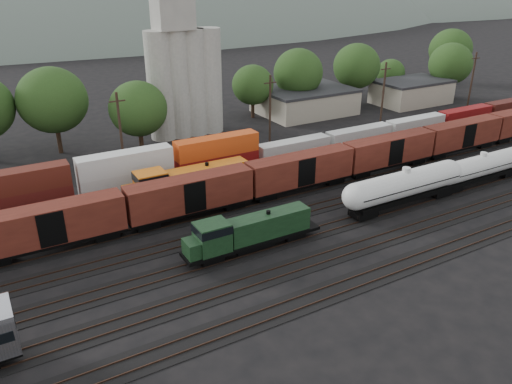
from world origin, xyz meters
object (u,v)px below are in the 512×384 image
orange_locomotive (185,182)px  grain_silo (184,71)px  tank_car_a (404,185)px  green_locomotive (246,232)px

orange_locomotive → grain_silo: grain_silo is taller
tank_car_a → orange_locomotive: 26.98m
green_locomotive → grain_silo: (10.55, 41.00, 8.93)m
green_locomotive → orange_locomotive: (-0.40, 15.00, 0.22)m
tank_car_a → grain_silo: size_ratio=0.64×
tank_car_a → orange_locomotive: tank_car_a is taller
green_locomotive → grain_silo: 43.27m
tank_car_a → grain_silo: grain_silo is taller
orange_locomotive → grain_silo: bearing=67.2°
grain_silo → tank_car_a: bearing=-74.4°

